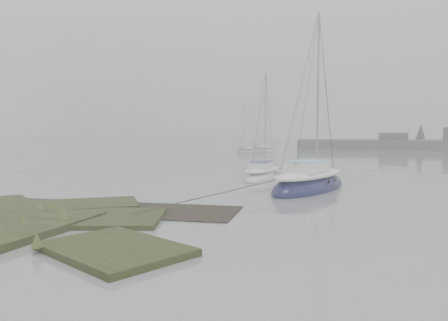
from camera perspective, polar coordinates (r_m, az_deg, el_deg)
ground at (r=40.12m, az=9.15°, el=-0.24°), size 160.00×160.00×0.00m
sailboat_main at (r=21.83m, az=11.09°, el=-3.07°), size 4.06×7.05×9.45m
sailboat_white at (r=26.25m, az=5.01°, el=-1.99°), size 1.85×5.00×6.96m
sailboat_far_a at (r=56.53m, az=2.75°, el=1.25°), size 4.08×4.85×6.81m
sailboat_far_c at (r=58.56m, az=4.31°, el=1.38°), size 5.76×4.47×7.92m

